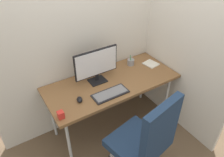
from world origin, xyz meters
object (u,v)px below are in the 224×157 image
monitor (96,64)px  mouse (80,100)px  pen_holder (131,62)px  notebook (151,64)px  keyboard (110,94)px  office_chair (146,140)px  desk_clamp_accessory (61,115)px

monitor → mouse: bearing=-146.4°
pen_holder → notebook: 0.27m
notebook → keyboard: bearing=-172.3°
office_chair → keyboard: (-0.02, 0.61, 0.16)m
notebook → desk_clamp_accessory: bearing=-177.5°
pen_holder → notebook: bearing=-29.7°
pen_holder → desk_clamp_accessory: (-1.14, -0.42, -0.00)m
keyboard → office_chair: bearing=-88.4°
desk_clamp_accessory → pen_holder: bearing=20.4°
keyboard → desk_clamp_accessory: bearing=-175.4°
office_chair → pen_holder: office_chair is taller
monitor → mouse: (-0.33, -0.22, -0.21)m
desk_clamp_accessory → keyboard: bearing=4.6°
office_chair → notebook: (0.77, 0.85, 0.15)m
office_chair → monitor: monitor is taller
pen_holder → notebook: pen_holder is taller
keyboard → desk_clamp_accessory: 0.59m
keyboard → notebook: size_ratio=2.30×
monitor → desk_clamp_accessory: 0.71m
mouse → pen_holder: size_ratio=0.60×
keyboard → mouse: bearing=166.9°
pen_holder → desk_clamp_accessory: bearing=-159.6°
office_chair → notebook: 1.16m
keyboard → mouse: mouse is taller
monitor → keyboard: (0.00, -0.30, -0.22)m
monitor → pen_holder: 0.59m
office_chair → mouse: size_ratio=12.31×
pen_holder → mouse: bearing=-161.3°
notebook → office_chair: bearing=-141.5°
monitor → desk_clamp_accessory: monitor is taller
office_chair → pen_holder: bearing=61.6°
mouse → desk_clamp_accessory: size_ratio=1.21×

